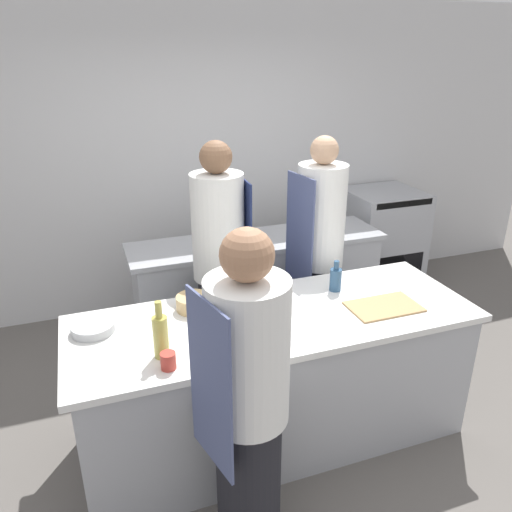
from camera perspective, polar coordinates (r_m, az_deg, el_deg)
name	(u,v)px	position (r m, az deg, el deg)	size (l,w,h in m)	color
ground_plane	(274,432)	(3.52, 2.05, -19.47)	(16.00, 16.00, 0.00)	#605B56
wall_back	(191,160)	(4.75, -7.43, 10.78)	(8.00, 0.06, 2.80)	silver
prep_counter	(275,377)	(3.24, 2.16, -13.63)	(2.44, 0.87, 0.88)	#A8AAAF
pass_counter	(258,286)	(4.36, 0.19, -3.46)	(2.17, 0.57, 0.88)	#A8AAAF
oven_range	(380,239)	(5.38, 14.04, 1.87)	(0.73, 0.68, 1.03)	#A8AAAF
chef_at_prep_near	(247,404)	(2.38, -0.98, -16.58)	(0.42, 0.41, 1.71)	black
chef_at_stove	(220,267)	(3.59, -4.18, -1.25)	(0.39, 0.37, 1.81)	black
chef_at_pass_far	(319,255)	(3.82, 7.17, 0.11)	(0.40, 0.38, 1.80)	black
bottle_olive_oil	(336,279)	(3.31, 9.09, -2.59)	(0.08, 0.08, 0.21)	#2D5175
bottle_vinegar	(248,314)	(2.82, -0.87, -6.61)	(0.08, 0.08, 0.24)	#19471E
bottle_wine	(161,335)	(2.61, -10.85, -8.88)	(0.08, 0.08, 0.32)	#B2A84C
bowl_mixing_large	(193,303)	(3.07, -7.17, -5.32)	(0.21, 0.21, 0.09)	tan
bowl_prep_small	(93,328)	(2.97, -18.13, -7.80)	(0.24, 0.24, 0.05)	#B7BABC
bowl_ceramic_blue	(252,297)	(3.12, -0.43, -4.74)	(0.22, 0.22, 0.08)	#B7BABC
cup	(168,361)	(2.56, -10.00, -11.71)	(0.08, 0.08, 0.09)	#B2382D
cutting_board	(384,307)	(3.18, 14.40, -5.62)	(0.44, 0.27, 0.01)	tan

